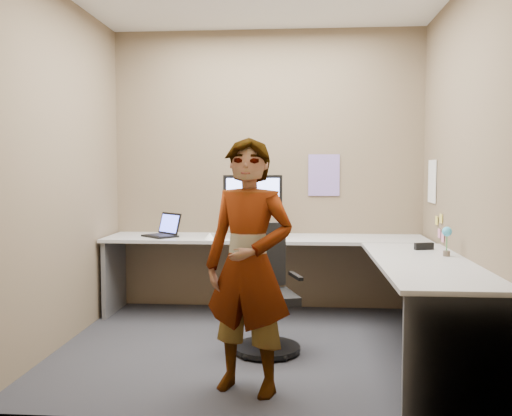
# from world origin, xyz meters

# --- Properties ---
(ground) EXTENTS (3.00, 3.00, 0.00)m
(ground) POSITION_xyz_m (0.00, 0.00, 0.00)
(ground) COLOR black
(ground) RESTS_ON ground
(wall_back) EXTENTS (3.00, 0.00, 3.00)m
(wall_back) POSITION_xyz_m (0.00, 1.30, 1.35)
(wall_back) COLOR brown
(wall_back) RESTS_ON ground
(wall_right) EXTENTS (0.00, 2.70, 2.70)m
(wall_right) POSITION_xyz_m (1.50, 0.00, 1.35)
(wall_right) COLOR brown
(wall_right) RESTS_ON ground
(wall_left) EXTENTS (0.00, 2.70, 2.70)m
(wall_left) POSITION_xyz_m (-1.50, 0.00, 1.35)
(wall_left) COLOR brown
(wall_left) RESTS_ON ground
(desk) EXTENTS (2.98, 2.58, 0.73)m
(desk) POSITION_xyz_m (0.44, 0.39, 0.59)
(desk) COLOR #ACACAC
(desk) RESTS_ON ground
(paper_ream) EXTENTS (0.37, 0.29, 0.07)m
(paper_ream) POSITION_xyz_m (-0.11, 0.86, 0.76)
(paper_ream) COLOR red
(paper_ream) RESTS_ON desk
(monitor) EXTENTS (0.54, 0.19, 0.51)m
(monitor) POSITION_xyz_m (-0.11, 0.88, 1.10)
(monitor) COLOR black
(monitor) RESTS_ON paper_ream
(laptop) EXTENTS (0.39, 0.39, 0.22)m
(laptop) POSITION_xyz_m (-0.94, 0.94, 0.79)
(laptop) COLOR black
(laptop) RESTS_ON desk
(trackball_mouse) EXTENTS (0.12, 0.08, 0.07)m
(trackball_mouse) POSITION_xyz_m (-0.16, 0.83, 0.76)
(trackball_mouse) COLOR #B7B7BC
(trackball_mouse) RESTS_ON desk
(origami) EXTENTS (0.10, 0.10, 0.06)m
(origami) POSITION_xyz_m (-0.48, 0.75, 0.76)
(origami) COLOR white
(origami) RESTS_ON desk
(stapler) EXTENTS (0.16, 0.08, 0.05)m
(stapler) POSITION_xyz_m (1.29, 0.25, 0.76)
(stapler) COLOR black
(stapler) RESTS_ON desk
(flower) EXTENTS (0.07, 0.07, 0.22)m
(flower) POSITION_xyz_m (1.38, -0.08, 0.87)
(flower) COLOR brown
(flower) RESTS_ON desk
(calendar_purple) EXTENTS (0.30, 0.01, 0.40)m
(calendar_purple) POSITION_xyz_m (0.55, 1.29, 1.30)
(calendar_purple) COLOR #846BB7
(calendar_purple) RESTS_ON wall_back
(calendar_white) EXTENTS (0.01, 0.28, 0.38)m
(calendar_white) POSITION_xyz_m (1.49, 0.90, 1.25)
(calendar_white) COLOR white
(calendar_white) RESTS_ON wall_right
(sticky_note_a) EXTENTS (0.01, 0.07, 0.07)m
(sticky_note_a) POSITION_xyz_m (1.49, 0.55, 0.95)
(sticky_note_a) COLOR #F2E059
(sticky_note_a) RESTS_ON wall_right
(sticky_note_b) EXTENTS (0.01, 0.07, 0.07)m
(sticky_note_b) POSITION_xyz_m (1.49, 0.60, 0.82)
(sticky_note_b) COLOR pink
(sticky_note_b) RESTS_ON wall_right
(sticky_note_c) EXTENTS (0.01, 0.07, 0.07)m
(sticky_note_c) POSITION_xyz_m (1.49, 0.48, 0.80)
(sticky_note_c) COLOR pink
(sticky_note_c) RESTS_ON wall_right
(sticky_note_d) EXTENTS (0.01, 0.07, 0.07)m
(sticky_note_d) POSITION_xyz_m (1.49, 0.70, 0.92)
(sticky_note_d) COLOR #F2E059
(sticky_note_d) RESTS_ON wall_right
(office_chair) EXTENTS (0.54, 0.52, 0.93)m
(office_chair) POSITION_xyz_m (0.07, -0.08, 0.38)
(office_chair) COLOR black
(office_chair) RESTS_ON ground
(person) EXTENTS (0.66, 0.54, 1.55)m
(person) POSITION_xyz_m (0.02, -0.86, 0.77)
(person) COLOR #999399
(person) RESTS_ON ground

